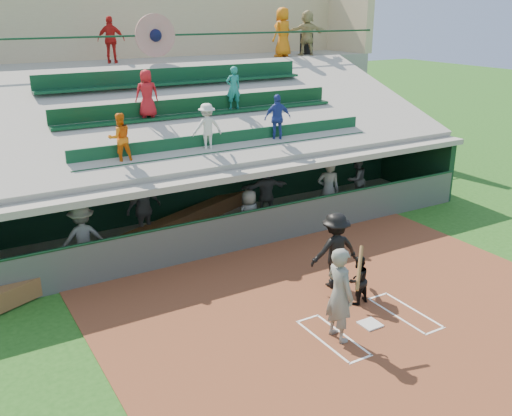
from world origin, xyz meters
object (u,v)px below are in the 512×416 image
batter_at_plate (340,294)px  home_plate (370,324)px  trash_bin (306,44)px  catcher (358,280)px

batter_at_plate → home_plate: bearing=2.5°
batter_at_plate → trash_bin: size_ratio=2.35×
catcher → trash_bin: size_ratio=1.37×
home_plate → catcher: bearing=67.6°
home_plate → catcher: 1.15m
catcher → trash_bin: trash_bin is taller
catcher → home_plate: bearing=62.0°
home_plate → batter_at_plate: (-0.93, -0.04, 1.01)m
trash_bin → home_plate: bearing=-119.4°
home_plate → trash_bin: 15.86m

